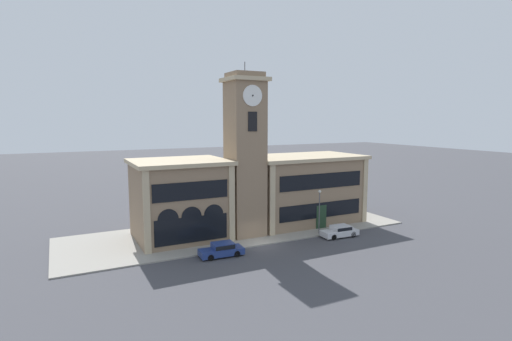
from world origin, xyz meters
TOP-DOWN VIEW (x-y plane):
  - ground_plane at (0.00, 0.00)m, footprint 300.00×300.00m
  - sidewalk_kerb at (0.00, 6.62)m, footprint 42.47×13.24m
  - clock_tower at (0.00, 4.57)m, footprint 4.64×4.64m
  - town_hall_left_wing at (-7.35, 6.89)m, footprint 10.85×9.33m
  - town_hall_right_wing at (9.75, 6.90)m, footprint 15.66×9.33m
  - parked_car_near at (-5.36, -1.14)m, footprint 4.61×2.07m
  - parked_car_mid at (9.81, -1.14)m, footprint 4.59×2.07m
  - street_lamp at (8.11, 0.74)m, footprint 0.36×0.36m

SIDE VIEW (x-z plane):
  - ground_plane at x=0.00m, z-range 0.00..0.00m
  - sidewalk_kerb at x=0.00m, z-range 0.00..0.15m
  - parked_car_mid at x=9.81m, z-range 0.04..1.39m
  - parked_car_near at x=-5.36m, z-range 0.03..1.44m
  - street_lamp at x=8.11m, z-range 1.02..6.39m
  - town_hall_right_wing at x=9.75m, z-range 0.03..9.16m
  - town_hall_left_wing at x=-7.35m, z-range 0.03..9.34m
  - clock_tower at x=0.00m, z-range -0.54..20.00m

